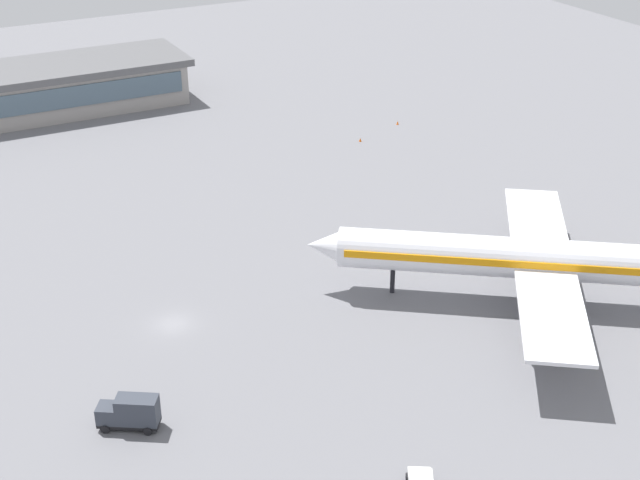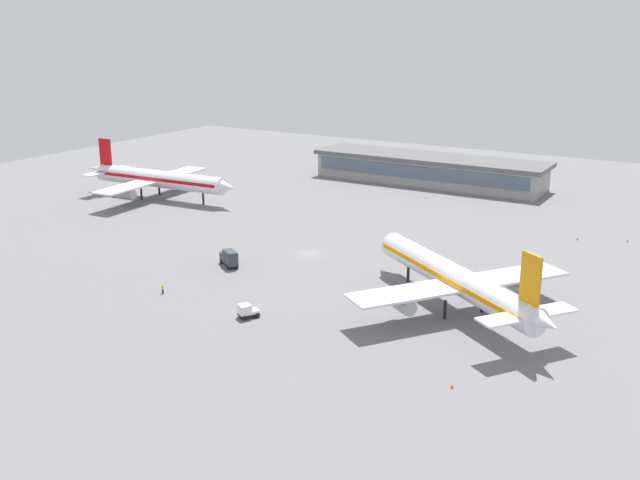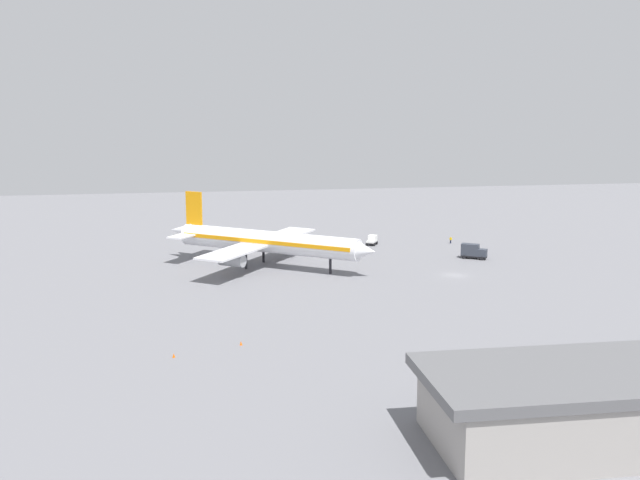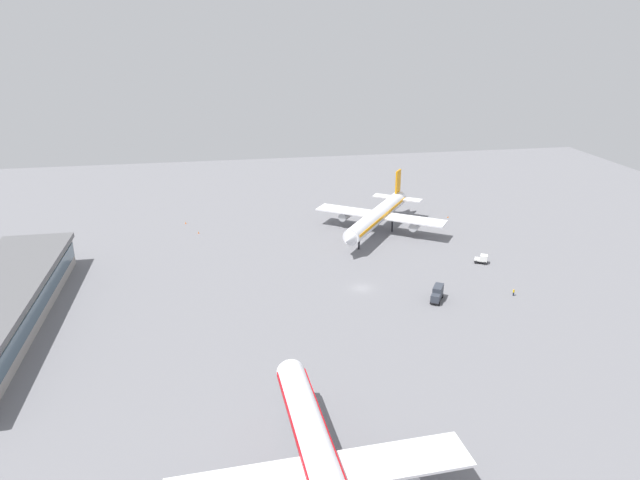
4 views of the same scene
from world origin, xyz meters
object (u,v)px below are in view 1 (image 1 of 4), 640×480
airplane_at_gate (530,259)px  safety_cone_far_side (398,123)px  safety_cone_mid_apron (360,140)px  catering_truck (130,412)px

airplane_at_gate → safety_cone_far_side: bearing=-72.6°
airplane_at_gate → safety_cone_mid_apron: bearing=-64.0°
airplane_at_gate → safety_cone_mid_apron: 53.66m
airplane_at_gate → safety_cone_mid_apron: airplane_at_gate is taller
catering_truck → safety_cone_mid_apron: catering_truck is taller
safety_cone_far_side → safety_cone_mid_apron: bearing=22.8°
catering_truck → safety_cone_far_side: catering_truck is taller
safety_cone_mid_apron → safety_cone_far_side: size_ratio=1.00×
airplane_at_gate → catering_truck: 46.44m
safety_cone_mid_apron → safety_cone_far_side: 10.56m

